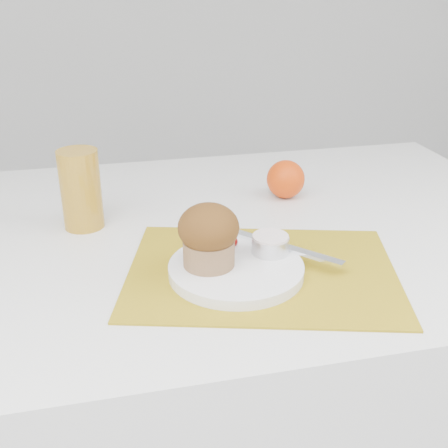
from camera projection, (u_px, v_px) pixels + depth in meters
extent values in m
cube|color=white|center=(229.00, 390.00, 1.16)|extent=(1.20, 0.80, 0.75)
cube|color=#AD8E18|center=(262.00, 271.00, 0.85)|extent=(0.47, 0.39, 0.00)
cylinder|color=white|center=(236.00, 269.00, 0.83)|extent=(0.26, 0.26, 0.02)
cylinder|color=silver|center=(270.00, 245.00, 0.86)|extent=(0.06, 0.06, 0.03)
cylinder|color=white|center=(271.00, 237.00, 0.86)|extent=(0.06, 0.06, 0.01)
ellipsoid|color=#520202|center=(232.00, 242.00, 0.88)|extent=(0.02, 0.02, 0.02)
ellipsoid|color=#590502|center=(265.00, 247.00, 0.86)|extent=(0.02, 0.02, 0.02)
cube|color=white|center=(285.00, 247.00, 0.88)|extent=(0.14, 0.16, 0.00)
sphere|color=#ED4708|center=(286.00, 179.00, 1.11)|extent=(0.08, 0.08, 0.08)
cylinder|color=#B78622|center=(81.00, 189.00, 0.97)|extent=(0.07, 0.07, 0.14)
cylinder|color=#976E49|center=(209.00, 252.00, 0.82)|extent=(0.09, 0.09, 0.04)
ellipsoid|color=#391E0A|center=(209.00, 227.00, 0.81)|extent=(0.09, 0.09, 0.07)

